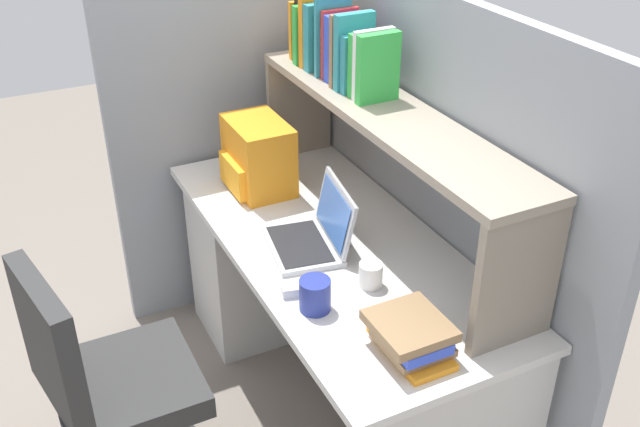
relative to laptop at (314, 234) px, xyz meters
The scene contains 13 objects.
ground_plane 0.78m from the laptop, 94.10° to the left, with size 8.00×8.00×0.00m, color slate.
desk 0.55m from the laptop, 169.04° to the left, with size 1.60×0.70×0.73m.
cubicle_partition_rear 0.46m from the laptop, 90.69° to the left, with size 1.84×0.05×1.55m, color gray.
cubicle_partition_left 0.86m from the laptop, behind, with size 0.05×1.06×1.55m, color gray.
overhead_hutch 0.41m from the laptop, 91.14° to the left, with size 1.44×0.28×0.45m.
reference_books_on_shelf 0.69m from the laptop, 142.09° to the left, with size 0.56×0.18×0.30m.
laptop is the anchor object (origin of this frame).
backpack 0.49m from the laptop, behind, with size 0.30×0.22×0.28m.
computer_mouse 0.27m from the laptop, 36.52° to the right, with size 0.06×0.10×0.03m, color silver.
paper_cup 0.29m from the laptop, 11.92° to the left, with size 0.08×0.08×0.08m, color white.
snack_canister 0.35m from the laptop, 25.37° to the right, with size 0.10×0.10×0.10m, color navy.
desk_book_stack 0.60m from the laptop, ahead, with size 0.26×0.20×0.11m.
office_chair 0.85m from the laptop, 83.39° to the right, with size 0.52×0.52×0.93m.
Camera 1 is at (1.91, -1.00, 2.10)m, focal length 41.01 mm.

